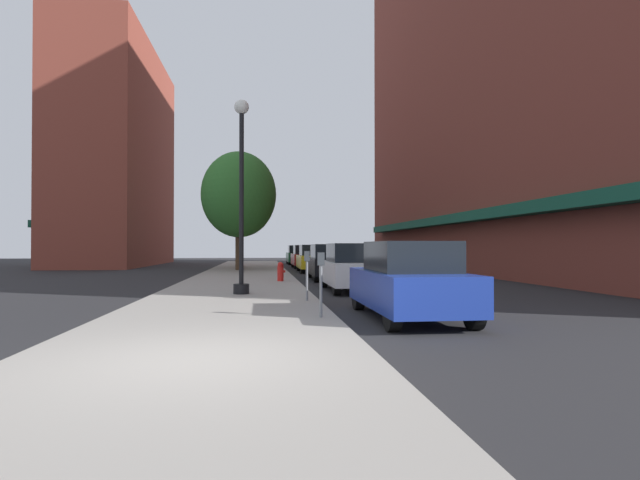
# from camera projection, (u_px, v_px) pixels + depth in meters

# --- Properties ---
(ground_plane) EXTENTS (90.00, 90.00, 0.00)m
(ground_plane) POSITION_uv_depth(u_px,v_px,m) (325.00, 278.00, 24.71)
(ground_plane) COLOR #232326
(sidewalk_slab) EXTENTS (4.80, 50.00, 0.12)m
(sidewalk_slab) POSITION_uv_depth(u_px,v_px,m) (244.00, 276.00, 25.23)
(sidewalk_slab) COLOR gray
(sidewalk_slab) RESTS_ON ground
(building_right_brick) EXTENTS (6.80, 40.00, 27.27)m
(building_right_brick) POSITION_uv_depth(u_px,v_px,m) (498.00, 46.00, 30.14)
(building_right_brick) COLOR brown
(building_right_brick) RESTS_ON ground
(building_far_background) EXTENTS (6.80, 18.00, 18.00)m
(building_far_background) POSITION_uv_depth(u_px,v_px,m) (119.00, 158.00, 41.94)
(building_far_background) COLOR brown
(building_far_background) RESTS_ON ground
(lamppost) EXTENTS (0.48, 0.48, 5.90)m
(lamppost) POSITION_uv_depth(u_px,v_px,m) (241.00, 192.00, 15.21)
(lamppost) COLOR black
(lamppost) RESTS_ON sidewalk_slab
(fire_hydrant) EXTENTS (0.33, 0.26, 0.79)m
(fire_hydrant) POSITION_uv_depth(u_px,v_px,m) (281.00, 271.00, 20.82)
(fire_hydrant) COLOR red
(fire_hydrant) RESTS_ON sidewalk_slab
(parking_meter_near) EXTENTS (0.14, 0.09, 1.31)m
(parking_meter_near) POSITION_uv_depth(u_px,v_px,m) (307.00, 269.00, 13.24)
(parking_meter_near) COLOR slate
(parking_meter_near) RESTS_ON sidewalk_slab
(parking_meter_far) EXTENTS (0.14, 0.09, 1.31)m
(parking_meter_far) POSITION_uv_depth(u_px,v_px,m) (321.00, 276.00, 10.14)
(parking_meter_far) COLOR slate
(parking_meter_far) RESTS_ON sidewalk_slab
(tree_near) EXTENTS (4.58, 4.58, 7.26)m
(tree_near) POSITION_uv_depth(u_px,v_px,m) (239.00, 195.00, 30.79)
(tree_near) COLOR #422D1E
(tree_near) RESTS_ON sidewalk_slab
(tree_mid) EXTENTS (4.73, 4.73, 7.55)m
(tree_mid) POSITION_uv_depth(u_px,v_px,m) (241.00, 199.00, 35.32)
(tree_mid) COLOR #4C3823
(tree_mid) RESTS_ON sidewalk_slab
(car_blue) EXTENTS (1.80, 4.30, 1.66)m
(car_blue) POSITION_uv_depth(u_px,v_px,m) (409.00, 281.00, 10.77)
(car_blue) COLOR black
(car_blue) RESTS_ON ground
(car_white) EXTENTS (1.80, 4.30, 1.66)m
(car_white) POSITION_uv_depth(u_px,v_px,m) (352.00, 268.00, 17.51)
(car_white) COLOR black
(car_white) RESTS_ON ground
(car_black) EXTENTS (1.80, 4.30, 1.66)m
(car_black) POSITION_uv_depth(u_px,v_px,m) (329.00, 263.00, 23.34)
(car_black) COLOR black
(car_black) RESTS_ON ground
(car_yellow) EXTENTS (1.80, 4.30, 1.66)m
(car_yellow) POSITION_uv_depth(u_px,v_px,m) (313.00, 259.00, 30.43)
(car_yellow) COLOR black
(car_yellow) RESTS_ON ground
(car_red) EXTENTS (1.80, 4.30, 1.66)m
(car_red) POSITION_uv_depth(u_px,v_px,m) (305.00, 257.00, 36.23)
(car_red) COLOR black
(car_red) RESTS_ON ground
(car_green) EXTENTS (1.80, 4.30, 1.66)m
(car_green) POSITION_uv_depth(u_px,v_px,m) (298.00, 255.00, 43.52)
(car_green) COLOR black
(car_green) RESTS_ON ground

